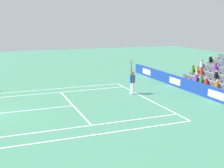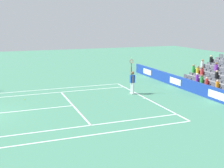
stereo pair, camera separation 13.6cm
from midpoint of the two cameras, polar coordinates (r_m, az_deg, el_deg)
The scene contains 11 objects.
line_baseline at distance 21.96m, azimuth 6.35°, elevation -2.72°, with size 10.97×0.10×0.01m, color white.
line_service at distance 20.09m, azimuth -7.71°, elevation -4.17°, with size 8.23×0.10×0.01m, color white.
line_centre_service at distance 19.63m, azimuth -16.85°, elevation -4.98°, with size 0.10×6.40×0.01m, color white.
line_singles_sideline_left at distance 23.90m, azimuth -11.12°, elevation -1.66°, with size 0.10×11.89×0.01m, color white.
line_singles_sideline_right at distance 16.19m, azimuth -5.80°, elevation -8.16°, with size 0.10×11.89×0.01m, color white.
line_doubles_sideline_left at distance 25.21m, azimuth -11.68°, elevation -0.97°, with size 0.10×11.89×0.01m, color white.
line_doubles_sideline_right at distance 14.96m, azimuth -4.36°, elevation -9.87°, with size 0.10×11.89×0.01m, color white.
line_centre_mark at distance 21.92m, azimuth 6.12°, elevation -2.75°, with size 0.10×0.20×0.01m, color white.
sponsor_barrier at distance 24.11m, azimuth 15.50°, elevation -0.60°, with size 20.88×0.22×0.96m.
tennis_player at distance 22.94m, azimuth 3.77°, elevation 0.50°, with size 0.53×0.36×2.85m.
loose_tennis_ball at distance 22.27m, azimuth -16.78°, elevation -2.89°, with size 0.07×0.07×0.07m, color #D1E533.
Camera 1 is at (-18.76, -1.91, 5.58)m, focal length 47.22 mm.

